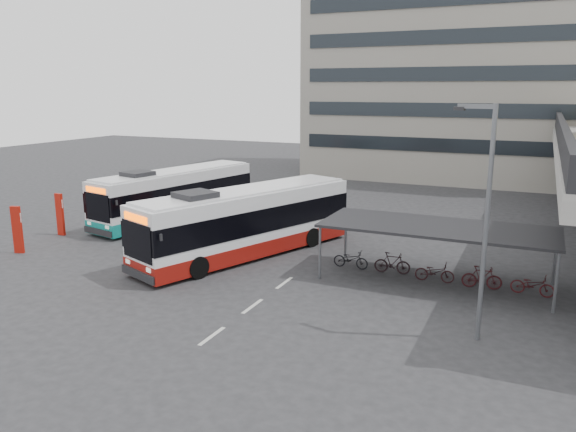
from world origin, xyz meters
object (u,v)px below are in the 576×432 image
at_px(bus_main, 247,222).
at_px(bus_teal, 176,195).
at_px(lamp_post, 484,210).
at_px(pedestrian, 222,231).

height_order(bus_main, bus_teal, bus_main).
bearing_deg(bus_teal, lamp_post, -16.27).
height_order(bus_main, pedestrian, bus_main).
bearing_deg(lamp_post, pedestrian, 165.64).
bearing_deg(lamp_post, bus_teal, 162.43).
distance_m(bus_main, pedestrian, 2.49).
distance_m(bus_teal, lamp_post, 22.76).
height_order(bus_teal, lamp_post, lamp_post).
bearing_deg(pedestrian, bus_teal, 69.59).
relative_size(bus_main, lamp_post, 1.60).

